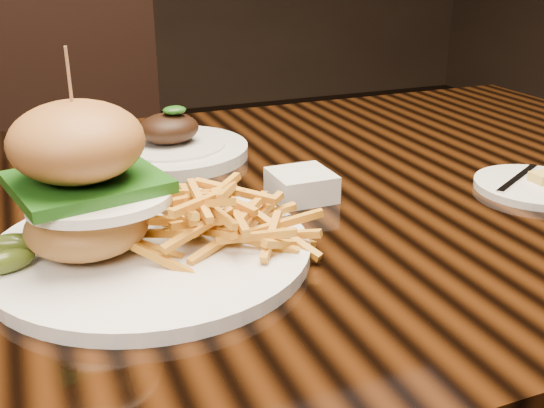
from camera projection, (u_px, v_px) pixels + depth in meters
name	position (u px, v px, depth m)	size (l,w,h in m)	color
dining_table	(227.00, 252.00, 0.84)	(1.60, 0.90, 0.75)	black
burger_plate	(135.00, 209.00, 0.64)	(0.33, 0.33, 0.22)	silver
side_saucer	(535.00, 186.00, 0.84)	(0.16, 0.16, 0.02)	silver
ramekin	(301.00, 185.00, 0.81)	(0.07, 0.07, 0.03)	silver
far_dish	(170.00, 147.00, 0.97)	(0.24, 0.24, 0.08)	silver
chair_far	(92.00, 160.00, 1.63)	(0.53, 0.53, 0.95)	black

